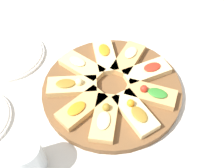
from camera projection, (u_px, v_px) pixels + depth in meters
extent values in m
plane|color=beige|center=(112.00, 91.00, 0.82)|extent=(3.00, 3.00, 0.00)
cylinder|color=brown|center=(112.00, 88.00, 0.81)|extent=(0.43, 0.43, 0.02)
cube|color=#DBB775|center=(72.00, 86.00, 0.79)|extent=(0.10, 0.16, 0.02)
ellipsoid|color=olive|center=(65.00, 83.00, 0.78)|extent=(0.05, 0.06, 0.01)
sphere|color=beige|center=(79.00, 82.00, 0.78)|extent=(0.02, 0.02, 0.02)
cube|color=tan|center=(82.00, 107.00, 0.74)|extent=(0.16, 0.14, 0.02)
ellipsoid|color=orange|center=(76.00, 108.00, 0.72)|extent=(0.07, 0.06, 0.01)
cube|color=tan|center=(106.00, 117.00, 0.72)|extent=(0.15, 0.07, 0.02)
ellipsoid|color=beige|center=(105.00, 121.00, 0.70)|extent=(0.06, 0.04, 0.01)
sphere|color=olive|center=(107.00, 107.00, 0.72)|extent=(0.02, 0.02, 0.02)
cube|color=#E5C689|center=(135.00, 112.00, 0.73)|extent=(0.15, 0.15, 0.02)
ellipsoid|color=olive|center=(139.00, 114.00, 0.71)|extent=(0.07, 0.06, 0.01)
sphere|color=orange|center=(131.00, 103.00, 0.73)|extent=(0.02, 0.02, 0.02)
cube|color=tan|center=(151.00, 94.00, 0.77)|extent=(0.09, 0.16, 0.02)
ellipsoid|color=#2D7A28|center=(157.00, 93.00, 0.76)|extent=(0.04, 0.06, 0.01)
sphere|color=red|center=(144.00, 89.00, 0.76)|extent=(0.02, 0.02, 0.02)
cube|color=#E5C689|center=(147.00, 72.00, 0.83)|extent=(0.14, 0.16, 0.02)
ellipsoid|color=red|center=(152.00, 67.00, 0.82)|extent=(0.06, 0.07, 0.01)
cube|color=tan|center=(128.00, 59.00, 0.86)|extent=(0.16, 0.11, 0.02)
ellipsoid|color=beige|center=(131.00, 52.00, 0.86)|extent=(0.07, 0.05, 0.01)
cube|color=#E5C689|center=(105.00, 57.00, 0.87)|extent=(0.16, 0.11, 0.02)
ellipsoid|color=orange|center=(104.00, 50.00, 0.87)|extent=(0.07, 0.05, 0.01)
cube|color=#DBB775|center=(82.00, 67.00, 0.84)|extent=(0.13, 0.16, 0.02)
ellipsoid|color=beige|center=(77.00, 61.00, 0.84)|extent=(0.06, 0.07, 0.01)
cylinder|color=white|center=(10.00, 56.00, 0.91)|extent=(0.24, 0.24, 0.01)
torus|color=white|center=(9.00, 54.00, 0.91)|extent=(0.23, 0.23, 0.01)
cylinder|color=silver|center=(27.00, 157.00, 0.63)|extent=(0.08, 0.08, 0.10)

